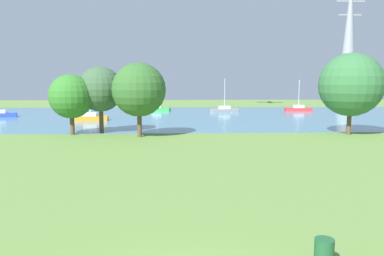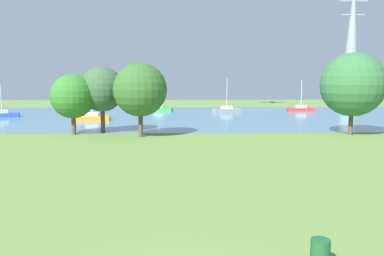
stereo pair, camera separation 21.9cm
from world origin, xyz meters
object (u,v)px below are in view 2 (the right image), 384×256
at_px(tree_east_far, 353,85).
at_px(electricity_pylon, 352,41).
at_px(sailboat_blue, 2,114).
at_px(tree_mid_shore, 140,90).
at_px(sailboat_red, 301,109).
at_px(tree_west_far, 73,97).
at_px(sailboat_green, 159,108).
at_px(sailboat_gray, 227,110).
at_px(tree_east_near, 102,89).
at_px(sailboat_orange, 92,117).
at_px(litter_bin, 320,253).

relative_size(tree_east_far, electricity_pylon, 0.28).
relative_size(sailboat_blue, tree_mid_shore, 0.72).
xyz_separation_m(sailboat_red, tree_west_far, (-32.60, -28.99, 3.39)).
bearing_deg(tree_east_far, sailboat_green, 123.57).
height_order(tree_mid_shore, electricity_pylon, electricity_pylon).
bearing_deg(sailboat_blue, sailboat_red, 11.35).
xyz_separation_m(sailboat_gray, tree_east_near, (-16.22, -25.88, 4.09)).
bearing_deg(sailboat_orange, sailboat_blue, 159.82).
height_order(sailboat_green, tree_east_near, tree_east_near).
bearing_deg(sailboat_red, sailboat_green, 176.04).
relative_size(sailboat_gray, tree_east_near, 0.85).
bearing_deg(sailboat_gray, litter_bin, -94.23).
bearing_deg(tree_mid_shore, tree_west_far, 165.35).
bearing_deg(tree_east_near, sailboat_gray, 57.92).
height_order(sailboat_red, tree_mid_shore, tree_mid_shore).
xyz_separation_m(sailboat_orange, tree_east_near, (4.04, -12.48, 4.09)).
relative_size(sailboat_green, sailboat_orange, 1.08).
bearing_deg(tree_mid_shore, litter_bin, -73.03).
distance_m(litter_bin, tree_east_near, 31.66).
bearing_deg(electricity_pylon, litter_bin, -114.93).
xyz_separation_m(tree_mid_shore, tree_east_far, (21.00, 0.83, 0.47)).
height_order(sailboat_blue, electricity_pylon, electricity_pylon).
relative_size(tree_east_near, tree_mid_shore, 0.96).
height_order(litter_bin, tree_east_far, tree_east_far).
distance_m(sailboat_orange, tree_east_near, 13.74).
distance_m(litter_bin, tree_east_far, 30.07).
distance_m(sailboat_gray, tree_mid_shore, 31.61).
relative_size(sailboat_blue, sailboat_green, 0.85).
height_order(sailboat_green, tree_west_far, sailboat_green).
relative_size(litter_bin, sailboat_red, 0.14).
relative_size(sailboat_red, sailboat_green, 0.92).
relative_size(sailboat_red, sailboat_gray, 0.96).
bearing_deg(tree_mid_shore, sailboat_gray, 67.60).
height_order(sailboat_red, sailboat_green, sailboat_green).
xyz_separation_m(tree_east_far, electricity_pylon, (21.74, 48.30, 9.55)).
distance_m(sailboat_orange, electricity_pylon, 62.70).
bearing_deg(sailboat_orange, tree_west_far, -84.30).
distance_m(sailboat_blue, sailboat_gray, 35.95).
height_order(sailboat_orange, tree_east_near, tree_east_near).
relative_size(tree_west_far, electricity_pylon, 0.21).
relative_size(sailboat_red, sailboat_orange, 0.99).
relative_size(sailboat_blue, tree_east_far, 0.63).
distance_m(sailboat_gray, tree_west_far, 33.26).
bearing_deg(electricity_pylon, tree_east_far, -114.23).
bearing_deg(sailboat_gray, tree_west_far, -124.81).
relative_size(sailboat_orange, tree_mid_shore, 0.79).
bearing_deg(litter_bin, sailboat_blue, 123.48).
bearing_deg(sailboat_gray, sailboat_blue, -167.20).
xyz_separation_m(sailboat_gray, tree_east_far, (9.05, -28.15, 4.57)).
distance_m(litter_bin, sailboat_red, 59.37).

